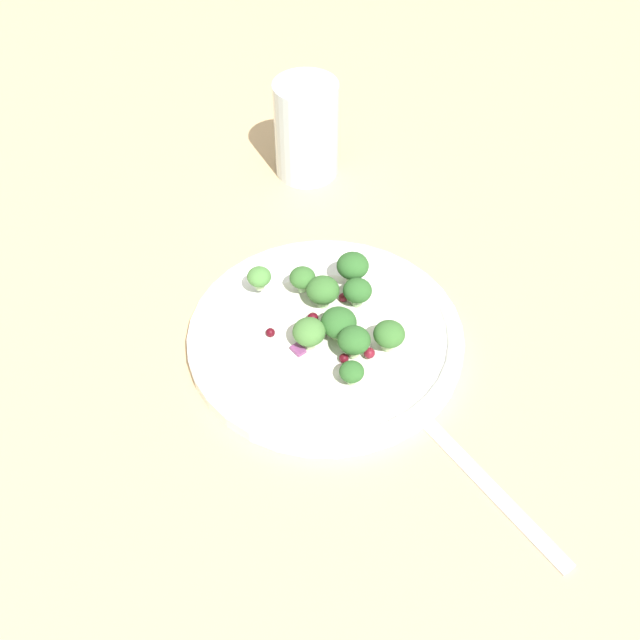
% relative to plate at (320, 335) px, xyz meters
% --- Properties ---
extents(ground_plane, '(1.80, 1.80, 0.02)m').
position_rel_plate_xyz_m(ground_plane, '(0.03, 0.00, -0.02)').
color(ground_plane, tan).
extents(plate, '(0.23, 0.23, 0.02)m').
position_rel_plate_xyz_m(plate, '(0.00, 0.00, 0.00)').
color(plate, white).
rests_on(plate, ground_plane).
extents(dressing_pool, '(0.14, 0.14, 0.00)m').
position_rel_plate_xyz_m(dressing_pool, '(-0.00, -0.00, 0.00)').
color(dressing_pool, white).
rests_on(dressing_pool, plate).
extents(broccoli_floret_0, '(0.03, 0.03, 0.03)m').
position_rel_plate_xyz_m(broccoli_floret_0, '(0.02, -0.01, 0.02)').
color(broccoli_floret_0, '#ADD18E').
rests_on(broccoli_floret_0, plate).
extents(broccoli_floret_1, '(0.03, 0.03, 0.03)m').
position_rel_plate_xyz_m(broccoli_floret_1, '(-0.03, 0.03, 0.02)').
color(broccoli_floret_1, '#8EB77A').
rests_on(broccoli_floret_1, plate).
extents(broccoli_floret_2, '(0.03, 0.03, 0.03)m').
position_rel_plate_xyz_m(broccoli_floret_2, '(-0.06, 0.02, 0.03)').
color(broccoli_floret_2, '#8EB77A').
rests_on(broccoli_floret_2, plate).
extents(broccoli_floret_3, '(0.03, 0.03, 0.03)m').
position_rel_plate_xyz_m(broccoli_floret_3, '(0.01, 0.06, 0.02)').
color(broccoli_floret_3, '#ADD18E').
rests_on(broccoli_floret_3, plate).
extents(broccoli_floret_4, '(0.03, 0.03, 0.03)m').
position_rel_plate_xyz_m(broccoli_floret_4, '(0.03, 0.03, 0.03)').
color(broccoli_floret_4, '#ADD18E').
rests_on(broccoli_floret_4, plate).
extents(broccoli_floret_5, '(0.02, 0.02, 0.02)m').
position_rel_plate_xyz_m(broccoli_floret_5, '(-0.04, -0.02, 0.02)').
color(broccoli_floret_5, '#8EB77A').
rests_on(broccoli_floret_5, plate).
extents(broccoli_floret_6, '(0.03, 0.03, 0.03)m').
position_rel_plate_xyz_m(broccoli_floret_6, '(-0.03, -0.00, 0.02)').
color(broccoli_floret_6, '#8EB77A').
rests_on(broccoli_floret_6, plate).
extents(broccoli_floret_7, '(0.02, 0.02, 0.02)m').
position_rel_plate_xyz_m(broccoli_floret_7, '(-0.04, -0.06, 0.02)').
color(broccoli_floret_7, '#ADD18E').
rests_on(broccoli_floret_7, plate).
extents(broccoli_floret_8, '(0.03, 0.03, 0.03)m').
position_rel_plate_xyz_m(broccoli_floret_8, '(0.00, 0.02, 0.02)').
color(broccoli_floret_8, '#ADD18E').
rests_on(broccoli_floret_8, plate).
extents(broccoli_floret_9, '(0.02, 0.02, 0.02)m').
position_rel_plate_xyz_m(broccoli_floret_9, '(0.05, 0.03, 0.02)').
color(broccoli_floret_9, '#9EC684').
rests_on(broccoli_floret_9, plate).
extents(cranberry_0, '(0.01, 0.01, 0.01)m').
position_rel_plate_xyz_m(cranberry_0, '(0.03, 0.04, 0.01)').
color(cranberry_0, maroon).
rests_on(cranberry_0, plate).
extents(cranberry_1, '(0.01, 0.01, 0.01)m').
position_rel_plate_xyz_m(cranberry_1, '(-0.04, 0.02, 0.01)').
color(cranberry_1, maroon).
rests_on(cranberry_1, plate).
extents(cranberry_2, '(0.01, 0.01, 0.01)m').
position_rel_plate_xyz_m(cranberry_2, '(0.01, -0.04, 0.01)').
color(cranberry_2, '#4C0A14').
rests_on(cranberry_2, plate).
extents(cranberry_3, '(0.01, 0.01, 0.01)m').
position_rel_plate_xyz_m(cranberry_3, '(0.03, 0.02, 0.01)').
color(cranberry_3, '#4C0A14').
rests_on(cranberry_3, plate).
extents(cranberry_4, '(0.01, 0.01, 0.01)m').
position_rel_plate_xyz_m(cranberry_4, '(-0.01, -0.01, 0.01)').
color(cranberry_4, '#4C0A14').
rests_on(cranberry_4, plate).
extents(onion_bit_0, '(0.01, 0.01, 0.00)m').
position_rel_plate_xyz_m(onion_bit_0, '(0.02, -0.01, 0.01)').
color(onion_bit_0, '#843D75').
rests_on(onion_bit_0, plate).
extents(onion_bit_1, '(0.01, 0.01, 0.00)m').
position_rel_plate_xyz_m(onion_bit_1, '(-0.05, 0.03, 0.01)').
color(onion_bit_1, '#934C84').
rests_on(onion_bit_1, plate).
extents(onion_bit_2, '(0.01, 0.01, 0.00)m').
position_rel_plate_xyz_m(onion_bit_2, '(-0.00, 0.00, 0.01)').
color(onion_bit_2, '#A35B93').
rests_on(onion_bit_2, plate).
extents(fork, '(0.15, 0.14, 0.01)m').
position_rel_plate_xyz_m(fork, '(0.10, 0.12, -0.01)').
color(fork, silver).
rests_on(fork, ground_plane).
extents(water_glass, '(0.07, 0.07, 0.10)m').
position_rel_plate_xyz_m(water_glass, '(-0.24, -0.05, 0.04)').
color(water_glass, silver).
rests_on(water_glass, ground_plane).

